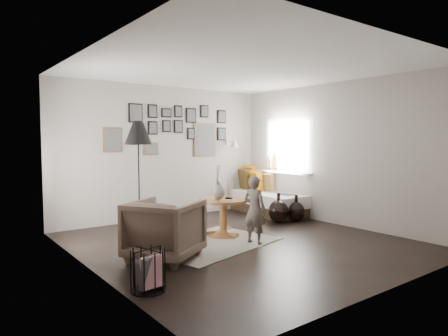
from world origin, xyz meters
TOP-DOWN VIEW (x-y plane):
  - ground at (0.00, 0.00)m, footprint 4.80×4.80m
  - wall_back at (0.00, 2.40)m, footprint 4.50×0.00m
  - wall_front at (0.00, -2.40)m, footprint 4.50×0.00m
  - wall_left at (-2.25, 0.00)m, footprint 0.00×4.80m
  - wall_right at (2.25, 0.00)m, footprint 0.00×4.80m
  - ceiling at (0.00, 0.00)m, footprint 4.80×4.80m
  - door_left at (-2.23, 1.20)m, footprint 0.00×2.14m
  - window_right at (2.18, 1.34)m, footprint 0.15×1.32m
  - gallery_wall at (0.29, 2.38)m, footprint 2.74×0.03m
  - wall_sconce at (1.55, 2.13)m, footprint 0.18×0.36m
  - rug at (-0.42, 0.22)m, footprint 2.20×1.76m
  - pedestal_table at (0.02, 0.48)m, footprint 0.77×0.77m
  - vase at (-0.06, 0.50)m, footprint 0.22×0.22m
  - candles at (0.13, 0.48)m, footprint 0.13×0.13m
  - daybed at (2.00, 1.66)m, footprint 1.03×2.07m
  - magazine_on_daybed at (2.00, 1.02)m, footprint 0.24×0.32m
  - armchair at (-1.34, -0.07)m, footprint 1.17×1.16m
  - armchair_cushion at (-1.31, -0.02)m, footprint 0.49×0.49m
  - floor_lamp at (-1.07, 1.26)m, footprint 0.43×0.43m
  - magazine_basket at (-2.00, -0.93)m, footprint 0.42×0.42m
  - demijohn_large at (1.46, 0.69)m, footprint 0.38×0.38m
  - demijohn_small at (1.81, 0.57)m, footprint 0.33×0.33m
  - child at (0.11, -0.18)m, footprint 0.33×0.42m

SIDE VIEW (x-z plane):
  - ground at x=0.00m, z-range 0.00..0.00m
  - rug at x=-0.42m, z-range 0.00..0.01m
  - demijohn_small at x=1.81m, z-range -0.06..0.45m
  - magazine_basket at x=-2.00m, z-range 0.00..0.43m
  - demijohn_large at x=1.46m, z-range -0.06..0.50m
  - pedestal_table at x=0.02m, z-range -0.02..0.58m
  - daybed at x=2.00m, z-range -0.18..0.79m
  - armchair at x=-1.34m, z-range 0.00..0.78m
  - magazine_on_daybed at x=2.00m, z-range 0.45..0.46m
  - armchair_cushion at x=-1.31m, z-range 0.40..0.56m
  - child at x=0.11m, z-range 0.00..1.02m
  - candles at x=0.13m, z-range 0.60..0.88m
  - vase at x=-0.06m, z-range 0.50..1.05m
  - window_right at x=2.18m, z-range 0.28..1.58m
  - door_left at x=-2.23m, z-range -0.02..2.12m
  - wall_back at x=0.00m, z-range -0.95..3.55m
  - wall_front at x=0.00m, z-range -0.95..3.55m
  - wall_left at x=-2.25m, z-range -1.10..3.70m
  - wall_right at x=2.25m, z-range -1.10..3.70m
  - wall_sconce at x=1.55m, z-range 1.38..1.54m
  - floor_lamp at x=-1.07m, z-range 0.67..2.52m
  - gallery_wall at x=0.29m, z-range 1.20..2.28m
  - ceiling at x=0.00m, z-range 2.60..2.60m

